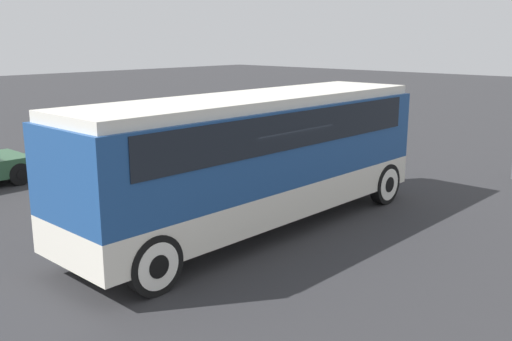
% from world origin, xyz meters
% --- Properties ---
extents(ground_plane, '(120.00, 120.00, 0.00)m').
position_xyz_m(ground_plane, '(0.00, 0.00, 0.00)').
color(ground_plane, '#2D2D30').
extents(tour_bus, '(9.74, 2.51, 3.17)m').
position_xyz_m(tour_bus, '(0.10, 0.00, 1.91)').
color(tour_bus, silver).
rests_on(tour_bus, ground_plane).
extents(parked_car_mid, '(4.34, 1.81, 1.41)m').
position_xyz_m(parked_car_mid, '(4.62, 5.79, 0.70)').
color(parked_car_mid, '#7A6B5B').
rests_on(parked_car_mid, ground_plane).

